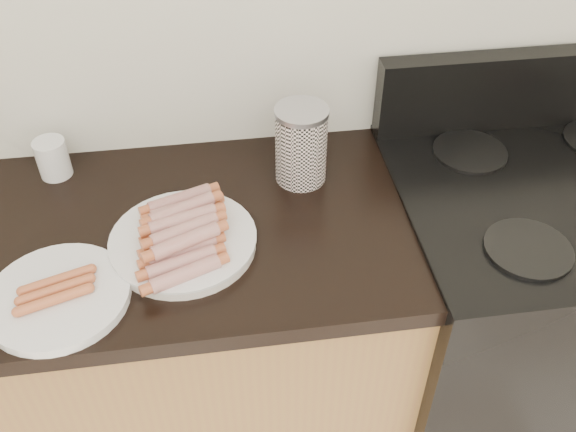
{
  "coord_description": "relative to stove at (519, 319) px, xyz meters",
  "views": [
    {
      "loc": [
        -0.01,
        0.65,
        1.84
      ],
      "look_at": [
        0.13,
        1.62,
        0.97
      ],
      "focal_mm": 40.0,
      "sensor_mm": 36.0,
      "label": 1
    }
  ],
  "objects": [
    {
      "name": "mug",
      "position": [
        -1.16,
        0.24,
        0.49
      ],
      "size": [
        0.09,
        0.09,
        0.09
      ],
      "primitive_type": "cylinder",
      "rotation": [
        0.0,
        0.0,
        -0.21
      ],
      "color": "silver",
      "rests_on": "counter_slab"
    },
    {
      "name": "hotdog_pile",
      "position": [
        -0.87,
        -0.05,
        0.49
      ],
      "size": [
        0.14,
        0.3,
        0.06
      ],
      "rotation": [
        0.0,
        0.0,
        0.33
      ],
      "color": "brown",
      "rests_on": "main_plate"
    },
    {
      "name": "side_plate",
      "position": [
        -1.11,
        -0.16,
        0.45
      ],
      "size": [
        0.34,
        0.34,
        0.02
      ],
      "primitive_type": "cylinder",
      "rotation": [
        0.0,
        0.0,
        0.28
      ],
      "color": "silver",
      "rests_on": "counter_slab"
    },
    {
      "name": "burner_near_left",
      "position": [
        -0.17,
        -0.17,
        0.46
      ],
      "size": [
        0.18,
        0.18,
        0.01
      ],
      "primitive_type": "cylinder",
      "color": "black",
      "rests_on": "stove"
    },
    {
      "name": "plain_sausages",
      "position": [
        -1.11,
        -0.16,
        0.47
      ],
      "size": [
        0.13,
        0.11,
        0.02
      ],
      "rotation": [
        0.0,
        0.0,
        0.32
      ],
      "color": "#C96A48",
      "rests_on": "side_plate"
    },
    {
      "name": "stove_panel",
      "position": [
        0.0,
        0.28,
        0.55
      ],
      "size": [
        0.76,
        0.06,
        0.2
      ],
      "primitive_type": "cube",
      "color": "black",
      "rests_on": "stove"
    },
    {
      "name": "stove",
      "position": [
        0.0,
        0.0,
        0.0
      ],
      "size": [
        0.76,
        0.65,
        0.91
      ],
      "color": "black",
      "rests_on": "floor"
    },
    {
      "name": "main_plate",
      "position": [
        -0.87,
        -0.05,
        0.45
      ],
      "size": [
        0.32,
        0.32,
        0.02
      ],
      "primitive_type": "cylinder",
      "rotation": [
        0.0,
        0.0,
        -0.06
      ],
      "color": "white",
      "rests_on": "counter_slab"
    },
    {
      "name": "burner_far_left",
      "position": [
        -0.17,
        0.17,
        0.46
      ],
      "size": [
        0.18,
        0.18,
        0.01
      ],
      "primitive_type": "cylinder",
      "color": "black",
      "rests_on": "stove"
    },
    {
      "name": "canister",
      "position": [
        -0.59,
        0.15,
        0.54
      ],
      "size": [
        0.12,
        0.12,
        0.19
      ],
      "rotation": [
        0.0,
        0.0,
        0.4
      ],
      "color": "white",
      "rests_on": "counter_slab"
    }
  ]
}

